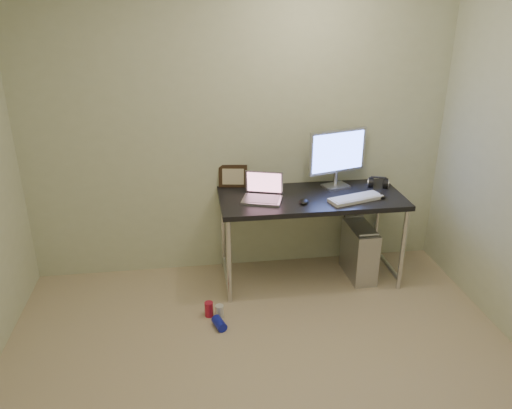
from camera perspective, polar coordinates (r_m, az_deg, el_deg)
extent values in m
plane|color=tan|center=(3.17, 2.13, -22.23)|extent=(3.50, 3.50, 0.00)
cube|color=beige|center=(4.09, -1.91, 8.77)|extent=(3.50, 0.02, 2.50)
cube|color=black|center=(4.04, 6.34, 0.71)|extent=(1.48, 0.65, 0.04)
cylinder|color=silver|center=(3.85, -3.10, -6.60)|extent=(0.04, 0.04, 0.71)
cylinder|color=silver|center=(4.35, -3.77, -2.97)|extent=(0.04, 0.04, 0.71)
cylinder|color=silver|center=(4.18, 16.43, -5.03)|extent=(0.04, 0.04, 0.71)
cylinder|color=silver|center=(4.65, 13.69, -1.85)|extent=(0.04, 0.04, 0.71)
cylinder|color=silver|center=(4.23, -3.37, -7.98)|extent=(0.04, 0.57, 0.04)
cylinder|color=silver|center=(4.54, 14.64, -6.48)|extent=(0.04, 0.57, 0.04)
cube|color=#AEAEB2|center=(4.35, 11.71, -5.27)|extent=(0.20, 0.44, 0.46)
cylinder|color=silver|center=(4.09, 12.80, -3.40)|extent=(0.16, 0.02, 0.02)
cylinder|color=silver|center=(4.40, 11.19, -1.34)|extent=(0.16, 0.02, 0.02)
cylinder|color=black|center=(4.52, 10.05, -1.64)|extent=(0.01, 0.16, 0.69)
cylinder|color=black|center=(4.54, 11.20, -1.90)|extent=(0.02, 0.11, 0.71)
cylinder|color=#B31A36|center=(3.85, -5.40, -11.82)|extent=(0.08, 0.08, 0.12)
cylinder|color=silver|center=(3.82, -4.18, -12.16)|extent=(0.08, 0.08, 0.11)
cylinder|color=#131BAA|center=(3.74, -4.21, -13.41)|extent=(0.11, 0.15, 0.07)
cube|color=silver|center=(3.91, 0.68, 0.53)|extent=(0.35, 0.29, 0.02)
cube|color=gray|center=(3.91, 0.68, 0.66)|extent=(0.31, 0.25, 0.00)
cube|color=#94939B|center=(3.99, 0.95, 2.56)|extent=(0.30, 0.13, 0.19)
cube|color=#854D5E|center=(3.98, 0.97, 2.52)|extent=(0.27, 0.11, 0.17)
cube|color=silver|center=(4.26, 9.11, 2.11)|extent=(0.24, 0.21, 0.02)
cylinder|color=silver|center=(4.25, 9.09, 3.01)|extent=(0.03, 0.03, 0.11)
cube|color=silver|center=(4.17, 9.32, 6.04)|extent=(0.51, 0.18, 0.36)
cube|color=#5071FF|center=(4.15, 9.41, 5.95)|extent=(0.46, 0.14, 0.31)
cube|color=silver|center=(4.00, 11.33, 0.67)|extent=(0.46, 0.26, 0.03)
ellipsoid|color=black|center=(4.11, 14.11, 1.04)|extent=(0.08, 0.11, 0.04)
ellipsoid|color=black|center=(3.89, 5.49, 0.46)|extent=(0.10, 0.13, 0.04)
cylinder|color=black|center=(4.31, 13.03, 2.31)|extent=(0.07, 0.11, 0.10)
cylinder|color=black|center=(4.35, 14.51, 2.38)|extent=(0.07, 0.11, 0.10)
cube|color=black|center=(4.31, 13.84, 3.02)|extent=(0.13, 0.06, 0.01)
cube|color=black|center=(4.18, -2.66, 3.25)|extent=(0.24, 0.10, 0.19)
cylinder|color=silver|center=(4.21, 0.05, 2.68)|extent=(0.01, 0.01, 0.09)
cylinder|color=silver|center=(4.19, 0.05, 3.39)|extent=(0.05, 0.04, 0.04)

